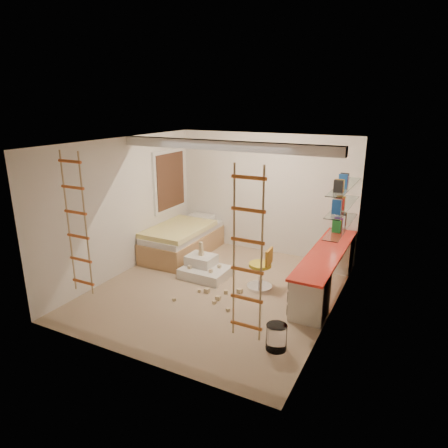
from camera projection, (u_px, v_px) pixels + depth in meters
The scene contains 15 objects.
floor at pixel (216, 290), 7.13m from camera, with size 4.50×4.50×0.00m, color tan.
ceiling_beam at pixel (224, 145), 6.64m from camera, with size 4.00×0.18×0.16m, color white.
window_frame at pixel (169, 181), 8.80m from camera, with size 0.06×1.15×1.35m, color white.
window_blind at pixel (171, 181), 8.79m from camera, with size 0.02×1.00×1.20m, color #4C2D1E.
rope_ladder_left at pixel (77, 225), 5.78m from camera, with size 0.41×0.04×2.13m, color #C34D21, non-canonical shape.
rope_ladder_right at pixel (247, 256), 4.61m from camera, with size 0.41×0.04×2.13m, color #CB6622, non-canonical shape.
waste_bin at pixel (276, 337), 5.38m from camera, with size 0.29×0.29×0.36m, color white.
desk at pixel (326, 269), 7.00m from camera, with size 0.56×2.80×0.75m.
shelves at pixel (343, 206), 6.84m from camera, with size 0.25×1.80×0.71m.
bed at pixel (183, 240), 8.72m from camera, with size 1.02×2.00×0.69m.
task_lamp at pixel (338, 215), 7.62m from camera, with size 0.14×0.36×0.57m.
swivel_chair at pixel (261, 274), 7.11m from camera, with size 0.47×0.47×0.77m.
play_platform at pixel (204, 269), 7.65m from camera, with size 0.88×0.69×0.38m.
toy_blocks at pixel (209, 278), 7.14m from camera, with size 1.28×1.26×0.65m.
books at pixel (344, 200), 6.80m from camera, with size 0.14×0.64×0.92m.
Camera 1 is at (3.06, -5.70, 3.22)m, focal length 32.00 mm.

